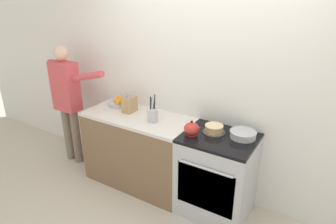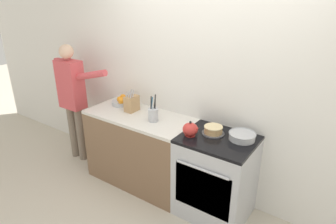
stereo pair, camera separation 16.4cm
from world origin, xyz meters
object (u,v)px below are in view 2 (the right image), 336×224
at_px(layer_cake, 213,130).
at_px(tea_kettle, 190,129).
at_px(utensil_crock, 153,114).
at_px(mixing_bowl, 242,136).
at_px(knife_block, 132,103).
at_px(stove_range, 215,177).
at_px(fruit_bowl, 122,101).
at_px(person_baker, 72,94).

xyz_separation_m(layer_cake, tea_kettle, (-0.17, -0.16, 0.03)).
bearing_deg(utensil_crock, mixing_bowl, 8.48).
distance_m(mixing_bowl, utensil_crock, 0.98).
xyz_separation_m(layer_cake, knife_block, (-1.06, -0.01, 0.06)).
bearing_deg(stove_range, mixing_bowl, 28.89).
bearing_deg(tea_kettle, knife_block, 170.44).
bearing_deg(utensil_crock, knife_block, 167.20).
bearing_deg(knife_block, fruit_bowl, 159.88).
height_order(stove_range, knife_block, knife_block).
xyz_separation_m(layer_cake, fruit_bowl, (-1.30, 0.08, 0.01)).
height_order(knife_block, utensil_crock, utensil_crock).
distance_m(fruit_bowl, person_baker, 0.72).
height_order(layer_cake, mixing_bowl, layer_cake).
distance_m(utensil_crock, fruit_bowl, 0.64).
xyz_separation_m(stove_range, person_baker, (-2.07, -0.07, 0.51)).
xyz_separation_m(stove_range, utensil_crock, (-0.77, -0.03, 0.53)).
bearing_deg(layer_cake, stove_range, -35.96).
bearing_deg(utensil_crock, layer_cake, 8.14).
height_order(layer_cake, tea_kettle, tea_kettle).
bearing_deg(stove_range, layer_cake, 144.04).
bearing_deg(knife_block, utensil_crock, -12.80).
height_order(knife_block, fruit_bowl, knife_block).
relative_size(tea_kettle, fruit_bowl, 0.78).
xyz_separation_m(stove_range, tea_kettle, (-0.26, -0.10, 0.51)).
bearing_deg(stove_range, tea_kettle, -159.43).
relative_size(stove_range, fruit_bowl, 3.70).
bearing_deg(mixing_bowl, stove_range, -151.11).
bearing_deg(tea_kettle, utensil_crock, 172.94).
xyz_separation_m(fruit_bowl, person_baker, (-0.69, -0.21, 0.02)).
relative_size(knife_block, fruit_bowl, 1.09).
relative_size(stove_range, knife_block, 3.39).
bearing_deg(mixing_bowl, person_baker, -175.56).
bearing_deg(knife_block, mixing_bowl, 2.39).
distance_m(layer_cake, person_baker, 1.99).
xyz_separation_m(stove_range, knife_block, (-1.15, 0.05, 0.54)).
bearing_deg(person_baker, fruit_bowl, 30.62).
bearing_deg(person_baker, tea_kettle, 13.00).
height_order(mixing_bowl, utensil_crock, utensil_crock).
height_order(tea_kettle, person_baker, person_baker).
relative_size(tea_kettle, person_baker, 0.12).
height_order(layer_cake, fruit_bowl, fruit_bowl).
distance_m(utensil_crock, person_baker, 1.31).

